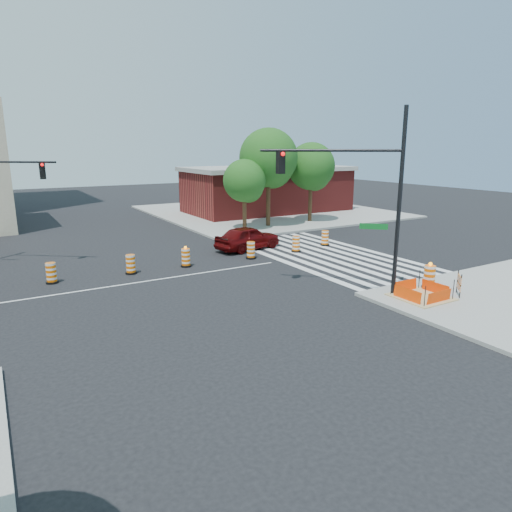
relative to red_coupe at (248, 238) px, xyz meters
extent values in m
plane|color=black|center=(-7.57, -3.75, -0.78)|extent=(120.00, 120.00, 0.00)
cube|color=gray|center=(10.43, 14.25, -0.70)|extent=(22.00, 22.00, 0.15)
cube|color=silver|center=(0.23, -3.75, -0.77)|extent=(0.45, 13.50, 0.01)
cube|color=silver|center=(1.13, -3.75, -0.77)|extent=(0.45, 13.50, 0.01)
cube|color=silver|center=(2.03, -3.75, -0.77)|extent=(0.45, 13.50, 0.01)
cube|color=silver|center=(2.93, -3.75, -0.77)|extent=(0.45, 13.50, 0.01)
cube|color=silver|center=(3.83, -3.75, -0.77)|extent=(0.45, 13.50, 0.01)
cube|color=silver|center=(4.73, -3.75, -0.77)|extent=(0.45, 13.50, 0.01)
cube|color=silver|center=(5.63, -3.75, -0.77)|extent=(0.45, 13.50, 0.01)
cube|color=silver|center=(6.53, -3.75, -0.77)|extent=(0.45, 13.50, 0.01)
cube|color=silver|center=(-7.57, -3.75, -0.77)|extent=(14.00, 0.12, 0.01)
cube|color=tan|center=(1.43, -12.75, -0.60)|extent=(2.20, 2.20, 0.05)
cube|color=#F73F04|center=(1.43, -13.65, -0.35)|extent=(1.44, 0.02, 0.55)
cube|color=#F73F04|center=(1.43, -11.85, -0.35)|extent=(1.44, 0.02, 0.55)
cube|color=#F73F04|center=(0.53, -12.75, -0.35)|extent=(0.02, 1.44, 0.55)
cube|color=#F73F04|center=(2.33, -12.75, -0.35)|extent=(0.02, 1.44, 0.55)
cylinder|color=black|center=(0.53, -13.65, -0.18)|extent=(0.04, 0.04, 0.90)
cylinder|color=black|center=(2.33, -13.65, -0.18)|extent=(0.04, 0.04, 0.90)
cylinder|color=black|center=(0.53, -11.85, -0.18)|extent=(0.04, 0.04, 0.90)
cylinder|color=black|center=(2.33, -11.85, -0.18)|extent=(0.04, 0.04, 0.90)
cube|color=maroon|center=(10.43, 14.25, 1.32)|extent=(16.00, 8.00, 4.20)
cube|color=gray|center=(10.43, 14.25, 3.62)|extent=(16.50, 8.50, 0.40)
imported|color=#4E0607|center=(0.00, 0.00, 0.00)|extent=(4.84, 2.72, 1.55)
cylinder|color=black|center=(0.74, -11.77, 3.39)|extent=(0.18, 0.18, 8.04)
cylinder|color=black|center=(-1.50, -9.76, 5.60)|extent=(4.56, 4.13, 0.12)
cube|color=black|center=(-3.06, -8.34, 5.10)|extent=(0.32, 0.28, 1.00)
sphere|color=#FF0C0C|center=(-3.06, -8.52, 5.45)|extent=(0.18, 0.18, 0.18)
cube|color=#0C591E|center=(0.00, -11.10, 2.39)|extent=(0.92, 0.84, 0.25)
cylinder|color=black|center=(-13.11, 3.01, 4.96)|extent=(4.40, 3.32, 0.11)
cube|color=black|center=(-11.59, 1.88, 4.51)|extent=(0.29, 0.25, 0.90)
sphere|color=#FF0C0C|center=(-11.59, 1.70, 4.83)|extent=(0.16, 0.16, 0.16)
cylinder|color=black|center=(2.75, -12.06, -0.57)|extent=(0.64, 0.64, 0.11)
cylinder|color=#EB6204|center=(2.75, -12.06, -0.04)|extent=(0.51, 0.51, 1.02)
sphere|color=#FF990C|center=(2.75, -12.06, 0.55)|extent=(0.17, 0.17, 0.17)
cube|color=#EB6204|center=(3.06, -13.38, 0.12)|extent=(0.67, 0.66, 0.30)
cube|color=#EB6204|center=(3.06, -13.38, -0.22)|extent=(0.67, 0.66, 0.23)
cylinder|color=black|center=(2.77, -13.67, -0.09)|extent=(0.04, 0.04, 1.06)
cylinder|color=black|center=(3.35, -13.10, -0.09)|extent=(0.04, 0.04, 1.06)
cylinder|color=#382314|center=(3.06, 5.88, 0.99)|extent=(0.32, 0.32, 3.54)
sphere|color=#1D4A15|center=(3.06, 5.88, 3.20)|extent=(3.32, 3.32, 3.32)
sphere|color=#1D4A15|center=(3.56, 6.18, 2.65)|extent=(2.43, 2.43, 2.43)
sphere|color=#1D4A15|center=(2.66, 5.68, 2.87)|extent=(2.21, 2.21, 2.21)
cylinder|color=#382314|center=(5.65, 6.51, 1.75)|extent=(0.35, 0.35, 5.05)
sphere|color=#1D4A15|center=(5.65, 6.51, 4.91)|extent=(4.74, 4.74, 4.74)
sphere|color=#1D4A15|center=(6.19, 6.83, 4.12)|extent=(3.47, 3.47, 3.47)
sphere|color=#1D4A15|center=(5.22, 6.29, 4.43)|extent=(3.16, 3.16, 3.16)
cylinder|color=#382314|center=(10.13, 6.69, 1.40)|extent=(0.33, 0.33, 4.36)
sphere|color=#1D4A15|center=(10.13, 6.69, 4.13)|extent=(4.09, 4.09, 4.09)
sphere|color=#1D4A15|center=(10.65, 7.00, 3.45)|extent=(3.00, 3.00, 3.00)
sphere|color=#1D4A15|center=(9.71, 6.48, 3.72)|extent=(2.72, 2.72, 2.72)
cylinder|color=black|center=(-12.05, -1.70, -0.73)|extent=(0.60, 0.60, 0.10)
cylinder|color=#EB6204|center=(-12.05, -1.70, -0.23)|extent=(0.48, 0.48, 0.95)
cylinder|color=black|center=(-8.22, -1.98, -0.73)|extent=(0.60, 0.60, 0.10)
cylinder|color=#EB6204|center=(-8.22, -1.98, -0.23)|extent=(0.48, 0.48, 0.95)
cylinder|color=black|center=(-5.16, -2.08, -0.73)|extent=(0.60, 0.60, 0.10)
cylinder|color=#EB6204|center=(-5.16, -2.08, -0.23)|extent=(0.48, 0.48, 0.95)
sphere|color=#FF990C|center=(-5.16, -2.08, 0.32)|extent=(0.16, 0.16, 0.16)
cylinder|color=black|center=(-1.09, -2.29, -0.73)|extent=(0.60, 0.60, 0.10)
cylinder|color=#EB6204|center=(-1.09, -2.29, -0.23)|extent=(0.48, 0.48, 0.95)
cylinder|color=black|center=(2.27, -2.23, -0.73)|extent=(0.60, 0.60, 0.10)
cylinder|color=#EB6204|center=(2.27, -2.23, -0.23)|extent=(0.48, 0.48, 0.95)
cylinder|color=black|center=(5.11, -1.63, -0.73)|extent=(0.60, 0.60, 0.10)
cylinder|color=#EB6204|center=(5.11, -1.63, -0.23)|extent=(0.48, 0.48, 0.95)
camera|label=1|loc=(-14.37, -25.32, 5.75)|focal=32.00mm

